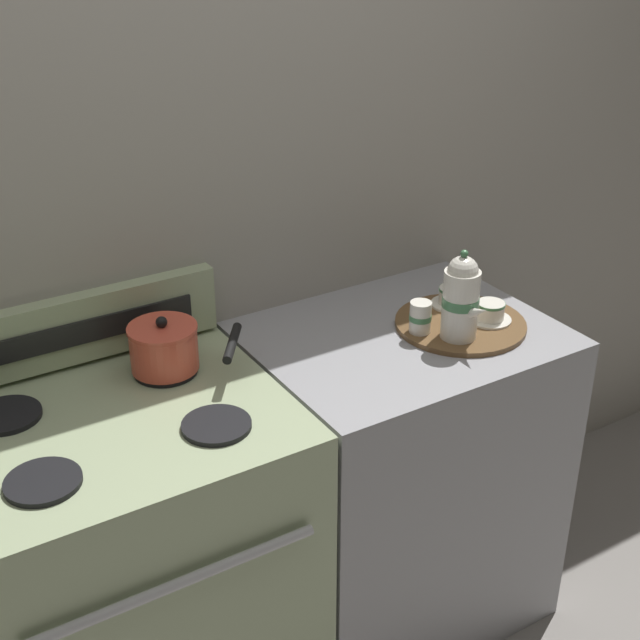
{
  "coord_description": "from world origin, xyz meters",
  "views": [
    {
      "loc": [
        -0.87,
        -1.64,
        2.03
      ],
      "look_at": [
        0.17,
        0.05,
        1.01
      ],
      "focal_mm": 50.0,
      "sensor_mm": 36.0,
      "label": 1
    }
  ],
  "objects": [
    {
      "name": "wall_back",
      "position": [
        0.0,
        0.34,
        1.1
      ],
      "size": [
        6.0,
        0.05,
        2.2
      ],
      "color": "#9E998E",
      "rests_on": "ground"
    },
    {
      "name": "teacup_right",
      "position": [
        0.62,
        -0.08,
        0.97
      ],
      "size": [
        0.12,
        0.12,
        0.05
      ],
      "color": "white",
      "rests_on": "serving_tray"
    },
    {
      "name": "saucepan",
      "position": [
        -0.21,
        0.14,
        1.0
      ],
      "size": [
        0.28,
        0.25,
        0.14
      ],
      "color": "#D14C38",
      "rests_on": "stove"
    },
    {
      "name": "control_panel",
      "position": [
        -0.4,
        0.29,
        1.03
      ],
      "size": [
        0.78,
        0.05,
        0.17
      ],
      "color": "#9EAD84",
      "rests_on": "stove"
    },
    {
      "name": "serving_tray",
      "position": [
        0.55,
        -0.05,
        0.94
      ],
      "size": [
        0.35,
        0.35,
        0.01
      ],
      "color": "brown",
      "rests_on": "side_counter"
    },
    {
      "name": "teapot",
      "position": [
        0.49,
        -0.11,
        1.06
      ],
      "size": [
        0.09,
        0.15,
        0.24
      ],
      "color": "white",
      "rests_on": "serving_tray"
    },
    {
      "name": "stove",
      "position": [
        -0.4,
        -0.0,
        0.47
      ],
      "size": [
        0.79,
        0.65,
        0.95
      ],
      "color": "#9EAD84",
      "rests_on": "ground"
    },
    {
      "name": "teacup_left",
      "position": [
        0.6,
        0.04,
        0.97
      ],
      "size": [
        0.12,
        0.12,
        0.05
      ],
      "color": "white",
      "rests_on": "serving_tray"
    },
    {
      "name": "side_counter",
      "position": [
        0.4,
        0.0,
        0.47
      ],
      "size": [
        0.79,
        0.62,
        0.93
      ],
      "color": "#939399",
      "rests_on": "ground"
    },
    {
      "name": "creamer_jug",
      "position": [
        0.43,
        -0.04,
        0.99
      ],
      "size": [
        0.06,
        0.06,
        0.08
      ],
      "color": "white",
      "rests_on": "serving_tray"
    }
  ]
}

